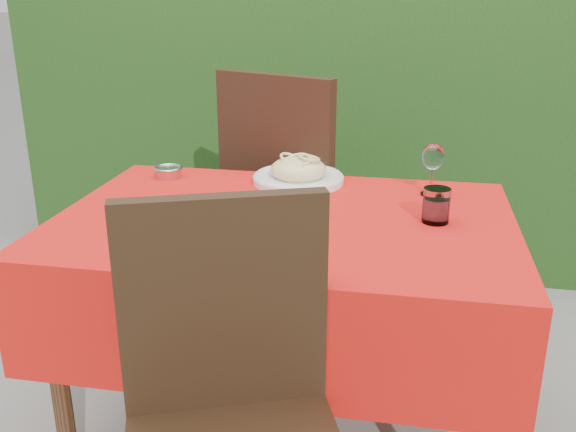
% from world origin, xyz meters
% --- Properties ---
extents(hedge, '(3.20, 0.55, 1.78)m').
position_xyz_m(hedge, '(0.00, 1.55, 0.92)').
color(hedge, black).
rests_on(hedge, ground).
extents(dining_table, '(1.26, 0.86, 0.75)m').
position_xyz_m(dining_table, '(0.00, 0.00, 0.60)').
color(dining_table, '#4E2F19').
rests_on(dining_table, ground).
extents(chair_near, '(0.56, 0.56, 0.96)m').
position_xyz_m(chair_near, '(0.01, -0.59, 0.55)').
color(chair_near, black).
rests_on(chair_near, ground).
extents(chair_far, '(0.63, 0.63, 1.06)m').
position_xyz_m(chair_far, '(-0.10, 0.67, 0.61)').
color(chair_far, black).
rests_on(chair_far, ground).
extents(pizza_plate, '(0.40, 0.40, 0.06)m').
position_xyz_m(pizza_plate, '(-0.03, -0.17, 0.78)').
color(pizza_plate, white).
rests_on(pizza_plate, dining_table).
extents(pasta_plate, '(0.30, 0.30, 0.08)m').
position_xyz_m(pasta_plate, '(-0.02, 0.33, 0.78)').
color(pasta_plate, silver).
rests_on(pasta_plate, dining_table).
extents(water_glass, '(0.07, 0.07, 0.10)m').
position_xyz_m(water_glass, '(0.41, 0.03, 0.79)').
color(water_glass, white).
rests_on(water_glass, dining_table).
extents(wine_glass, '(0.07, 0.07, 0.16)m').
position_xyz_m(wine_glass, '(0.40, 0.27, 0.86)').
color(wine_glass, white).
rests_on(wine_glass, dining_table).
extents(fork, '(0.11, 0.15, 0.00)m').
position_xyz_m(fork, '(-0.34, -0.07, 0.75)').
color(fork, silver).
rests_on(fork, dining_table).
extents(steel_ramekin, '(0.09, 0.09, 0.03)m').
position_xyz_m(steel_ramekin, '(-0.45, 0.31, 0.76)').
color(steel_ramekin, silver).
rests_on(steel_ramekin, dining_table).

